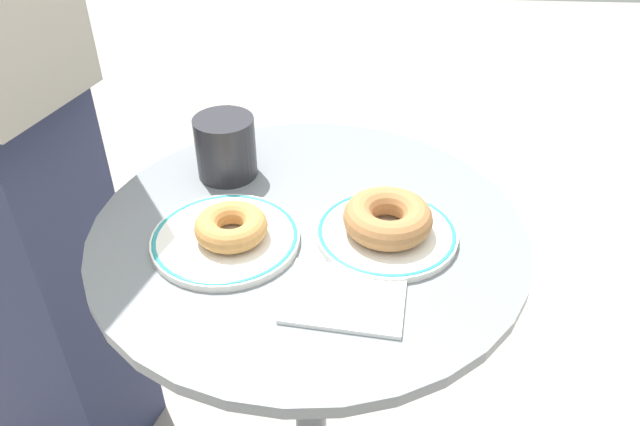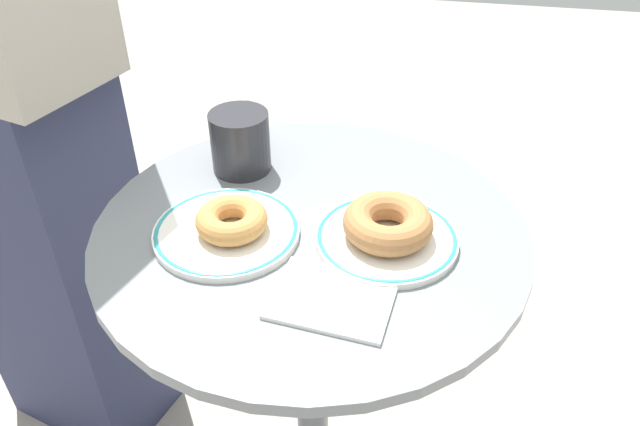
# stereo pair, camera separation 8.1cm
# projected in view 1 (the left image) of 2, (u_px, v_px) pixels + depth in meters

# --- Properties ---
(cafe_table) EXTENTS (0.61, 0.61, 0.73)m
(cafe_table) POSITION_uv_depth(u_px,v_px,m) (310.00, 340.00, 0.99)
(cafe_table) COLOR slate
(cafe_table) RESTS_ON ground
(plate_left) EXTENTS (0.20, 0.20, 0.01)m
(plate_left) POSITION_uv_depth(u_px,v_px,m) (226.00, 238.00, 0.82)
(plate_left) COLOR white
(plate_left) RESTS_ON cafe_table
(plate_right) EXTENTS (0.19, 0.19, 0.01)m
(plate_right) POSITION_uv_depth(u_px,v_px,m) (386.00, 233.00, 0.83)
(plate_right) COLOR white
(plate_right) RESTS_ON cafe_table
(donut_old_fashioned) EXTENTS (0.12, 0.12, 0.03)m
(donut_old_fashioned) POSITION_uv_depth(u_px,v_px,m) (231.00, 226.00, 0.81)
(donut_old_fashioned) COLOR #BC7F42
(donut_old_fashioned) RESTS_ON plate_left
(donut_cinnamon) EXTENTS (0.15, 0.15, 0.04)m
(donut_cinnamon) POSITION_uv_depth(u_px,v_px,m) (388.00, 218.00, 0.82)
(donut_cinnamon) COLOR #A36B3D
(donut_cinnamon) RESTS_ON plate_right
(paper_napkin) EXTENTS (0.15, 0.13, 0.01)m
(paper_napkin) POSITION_uv_depth(u_px,v_px,m) (345.00, 297.00, 0.74)
(paper_napkin) COLOR white
(paper_napkin) RESTS_ON cafe_table
(coffee_mug) EXTENTS (0.09, 0.13, 0.10)m
(coffee_mug) POSITION_uv_depth(u_px,v_px,m) (226.00, 146.00, 0.94)
(coffee_mug) COLOR #28282D
(coffee_mug) RESTS_ON cafe_table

